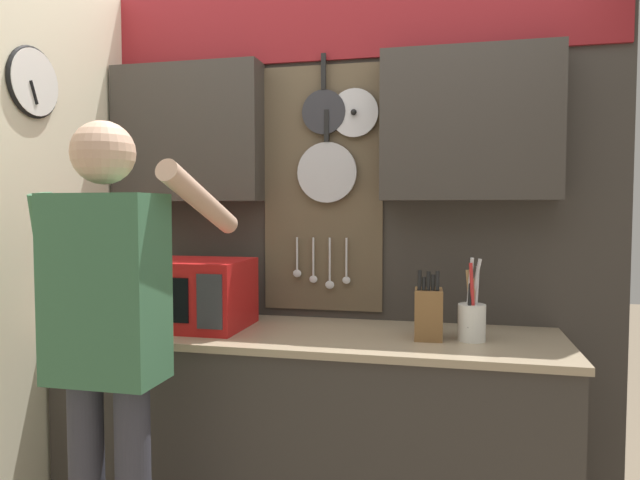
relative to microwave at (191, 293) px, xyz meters
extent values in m
cube|color=#38332D|center=(0.54, 0.02, -0.62)|extent=(2.09, 0.64, 0.88)
cube|color=tan|center=(0.54, 0.02, -0.17)|extent=(2.12, 0.67, 0.03)
cube|color=#38332D|center=(0.54, 0.36, 0.20)|extent=(2.69, 0.04, 2.52)
cube|color=maroon|center=(0.54, 0.33, 1.26)|extent=(2.65, 0.02, 0.38)
cube|color=#38332D|center=(-0.13, 0.26, 0.74)|extent=(0.74, 0.16, 0.66)
cube|color=#38332D|center=(1.20, 0.26, 0.74)|extent=(0.77, 0.16, 0.66)
cube|color=brown|center=(0.53, 0.33, 0.47)|extent=(0.58, 0.01, 1.16)
cylinder|color=#2D2D33|center=(0.54, 0.31, 0.83)|extent=(0.21, 0.02, 0.21)
cube|color=black|center=(0.54, 0.30, 1.02)|extent=(0.02, 0.02, 0.17)
cylinder|color=#B7B7BC|center=(0.56, 0.31, 0.55)|extent=(0.28, 0.02, 0.28)
cube|color=black|center=(0.56, 0.30, 0.76)|extent=(0.02, 0.02, 0.15)
cylinder|color=silver|center=(0.68, 0.31, 0.82)|extent=(0.22, 0.01, 0.22)
sphere|color=black|center=(0.68, 0.29, 0.82)|extent=(0.03, 0.03, 0.03)
cylinder|color=silver|center=(0.41, 0.31, 0.16)|extent=(0.01, 0.01, 0.16)
ellipsoid|color=silver|center=(0.41, 0.31, 0.07)|extent=(0.04, 0.01, 0.04)
cylinder|color=silver|center=(0.49, 0.31, 0.15)|extent=(0.01, 0.01, 0.19)
ellipsoid|color=silver|center=(0.49, 0.31, 0.04)|extent=(0.04, 0.01, 0.04)
cylinder|color=silver|center=(0.57, 0.31, 0.13)|extent=(0.01, 0.01, 0.21)
ellipsoid|color=silver|center=(0.57, 0.31, 0.02)|extent=(0.04, 0.01, 0.04)
cylinder|color=silver|center=(0.65, 0.31, 0.15)|extent=(0.01, 0.01, 0.19)
ellipsoid|color=silver|center=(0.65, 0.31, 0.04)|extent=(0.04, 0.01, 0.03)
cube|color=beige|center=(-0.54, -0.36, 0.20)|extent=(0.04, 1.60, 2.52)
cylinder|color=white|center=(-0.51, -0.33, 0.88)|extent=(0.02, 0.27, 0.27)
torus|color=black|center=(-0.51, -0.33, 0.88)|extent=(0.02, 0.29, 0.29)
cube|color=black|center=(-0.50, -0.35, 0.84)|extent=(0.01, 0.04, 0.09)
cube|color=red|center=(0.00, 0.00, 0.00)|extent=(0.50, 0.38, 0.30)
cube|color=black|center=(-0.06, -0.19, 0.00)|extent=(0.28, 0.01, 0.19)
cube|color=#333338|center=(0.18, -0.19, 0.00)|extent=(0.11, 0.01, 0.23)
cube|color=brown|center=(1.04, 0.00, -0.05)|extent=(0.12, 0.16, 0.20)
cylinder|color=black|center=(1.01, -0.03, 0.09)|extent=(0.02, 0.03, 0.08)
cylinder|color=black|center=(1.03, -0.03, 0.08)|extent=(0.02, 0.03, 0.05)
cylinder|color=black|center=(1.04, -0.03, 0.09)|extent=(0.02, 0.03, 0.08)
cylinder|color=black|center=(1.06, -0.03, 0.08)|extent=(0.02, 0.02, 0.07)
cylinder|color=black|center=(1.08, -0.03, 0.09)|extent=(0.02, 0.04, 0.08)
cylinder|color=white|center=(1.21, 0.00, -0.08)|extent=(0.11, 0.11, 0.15)
cylinder|color=red|center=(1.21, -0.03, 0.04)|extent=(0.03, 0.03, 0.26)
cylinder|color=silver|center=(1.20, -0.01, 0.05)|extent=(0.03, 0.05, 0.28)
cylinder|color=tan|center=(1.20, 0.02, 0.02)|extent=(0.03, 0.03, 0.22)
cylinder|color=black|center=(1.20, -0.02, 0.05)|extent=(0.02, 0.06, 0.27)
cylinder|color=silver|center=(1.22, 0.00, 0.05)|extent=(0.06, 0.04, 0.27)
cylinder|color=tan|center=(1.22, 0.01, 0.02)|extent=(0.04, 0.05, 0.23)
cylinder|color=tan|center=(1.22, 0.00, 0.00)|extent=(0.01, 0.02, 0.19)
cylinder|color=silver|center=(1.23, 0.00, 0.03)|extent=(0.02, 0.02, 0.24)
cube|color=#3D704C|center=(-0.01, -0.62, 0.11)|extent=(0.38, 0.22, 0.64)
sphere|color=#DBAD8E|center=(-0.01, -0.62, 0.56)|extent=(0.21, 0.21, 0.21)
cylinder|color=#3D704C|center=(-0.24, -0.60, 0.15)|extent=(0.08, 0.18, 0.57)
cylinder|color=#DBAD8E|center=(0.22, -0.35, 0.41)|extent=(0.08, 0.56, 0.27)
camera|label=1|loc=(1.12, -2.33, 0.38)|focal=32.00mm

